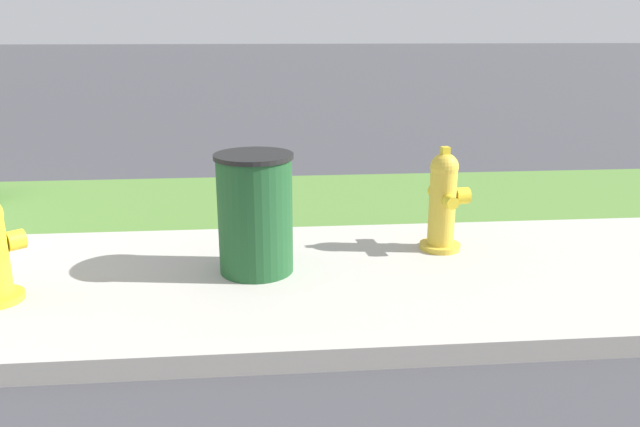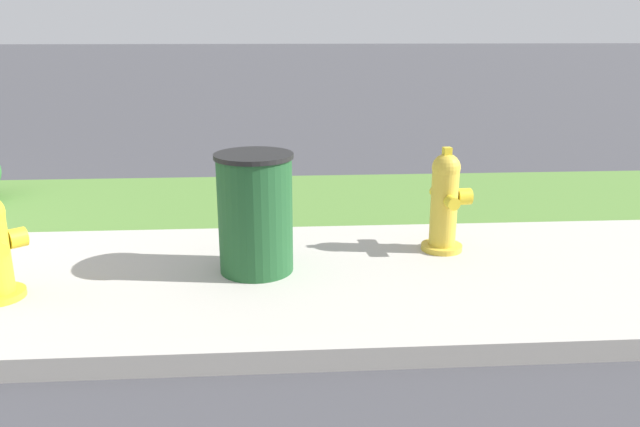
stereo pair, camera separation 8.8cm
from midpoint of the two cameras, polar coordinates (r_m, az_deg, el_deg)
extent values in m
cylinder|color=yellow|center=(4.16, -26.64, -2.19)|extent=(0.15, 0.16, 0.12)
cylinder|color=gold|center=(4.66, 10.36, -3.00)|extent=(0.30, 0.30, 0.05)
cylinder|color=gold|center=(4.57, 10.57, 0.68)|extent=(0.19, 0.19, 0.57)
sphere|color=gold|center=(4.50, 10.76, 4.19)|extent=(0.20, 0.20, 0.20)
cube|color=yellow|center=(4.47, 10.84, 5.66)|extent=(0.06, 0.06, 0.06)
cylinder|color=yellow|center=(4.67, 9.96, 1.96)|extent=(0.10, 0.10, 0.09)
cylinder|color=yellow|center=(4.42, 11.30, 1.04)|extent=(0.10, 0.10, 0.09)
cylinder|color=yellow|center=(4.60, 12.29, 1.60)|extent=(0.11, 0.13, 0.12)
cylinder|color=#1E5128|center=(4.09, -6.55, -0.29)|extent=(0.49, 0.49, 0.77)
cylinder|color=black|center=(3.99, -6.74, 5.23)|extent=(0.51, 0.51, 0.03)
camera|label=1|loc=(0.04, -90.62, -0.18)|focal=35.00mm
camera|label=2|loc=(0.04, 89.38, 0.18)|focal=35.00mm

